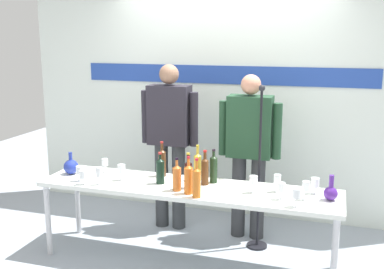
% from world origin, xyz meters
% --- Properties ---
extents(ground_plane, '(10.00, 10.00, 0.00)m').
position_xyz_m(ground_plane, '(0.00, 0.00, 0.00)').
color(ground_plane, '#969FAB').
extents(back_wall, '(4.69, 0.11, 3.00)m').
position_xyz_m(back_wall, '(0.00, 1.34, 1.50)').
color(back_wall, white).
rests_on(back_wall, ground).
extents(display_table, '(2.68, 0.62, 0.72)m').
position_xyz_m(display_table, '(0.00, 0.00, 0.67)').
color(display_table, white).
rests_on(display_table, ground).
extents(decanter_blue_left, '(0.14, 0.14, 0.22)m').
position_xyz_m(decanter_blue_left, '(-1.18, 0.01, 0.80)').
color(decanter_blue_left, '#233499').
rests_on(decanter_blue_left, display_table).
extents(decanter_blue_right, '(0.11, 0.11, 0.21)m').
position_xyz_m(decanter_blue_right, '(1.22, 0.01, 0.79)').
color(decanter_blue_right, '#4E238B').
rests_on(decanter_blue_right, display_table).
extents(presenter_left, '(0.62, 0.22, 1.74)m').
position_xyz_m(presenter_left, '(-0.42, 0.70, 1.01)').
color(presenter_left, '#323538').
rests_on(presenter_left, ground).
extents(presenter_right, '(0.62, 0.22, 1.66)m').
position_xyz_m(presenter_right, '(0.42, 0.70, 0.95)').
color(presenter_right, '#313335').
rests_on(presenter_right, ground).
extents(wine_bottle_0, '(0.07, 0.07, 0.32)m').
position_xyz_m(wine_bottle_0, '(0.14, 0.09, 0.86)').
color(wine_bottle_0, '#522D12').
rests_on(wine_bottle_0, display_table).
extents(wine_bottle_1, '(0.07, 0.07, 0.33)m').
position_xyz_m(wine_bottle_1, '(0.17, -0.25, 0.86)').
color(wine_bottle_1, '#CB641B').
rests_on(wine_bottle_1, display_table).
extents(wine_bottle_2, '(0.07, 0.07, 0.33)m').
position_xyz_m(wine_bottle_2, '(0.04, 0.20, 0.86)').
color(wine_bottle_2, gold).
rests_on(wine_bottle_2, display_table).
extents(wine_bottle_3, '(0.06, 0.06, 0.32)m').
position_xyz_m(wine_bottle_3, '(0.03, -0.05, 0.86)').
color(wine_bottle_3, black).
rests_on(wine_bottle_3, display_table).
extents(wine_bottle_4, '(0.07, 0.07, 0.29)m').
position_xyz_m(wine_bottle_4, '(-0.04, -0.14, 0.84)').
color(wine_bottle_4, '#CA6425').
rests_on(wine_bottle_4, display_table).
extents(wine_bottle_5, '(0.08, 0.08, 0.29)m').
position_xyz_m(wine_bottle_5, '(-0.25, 0.00, 0.85)').
color(wine_bottle_5, black).
rests_on(wine_bottle_5, display_table).
extents(wine_bottle_6, '(0.07, 0.07, 0.32)m').
position_xyz_m(wine_bottle_6, '(0.07, -0.18, 0.86)').
color(wine_bottle_6, orange).
rests_on(wine_bottle_6, display_table).
extents(wine_bottle_7, '(0.07, 0.07, 0.34)m').
position_xyz_m(wine_bottle_7, '(-0.32, 0.21, 0.86)').
color(wine_bottle_7, '#54321A').
rests_on(wine_bottle_7, display_table).
extents(wine_bottle_8, '(0.07, 0.07, 0.31)m').
position_xyz_m(wine_bottle_8, '(0.20, 0.17, 0.86)').
color(wine_bottle_8, '#1C321B').
rests_on(wine_bottle_8, display_table).
extents(wine_glass_left_0, '(0.07, 0.07, 0.14)m').
position_xyz_m(wine_glass_left_0, '(-0.98, -0.16, 0.83)').
color(wine_glass_left_0, white).
rests_on(wine_glass_left_0, display_table).
extents(wine_glass_left_1, '(0.07, 0.07, 0.13)m').
position_xyz_m(wine_glass_left_1, '(-0.89, -0.24, 0.82)').
color(wine_glass_left_1, white).
rests_on(wine_glass_left_1, display_table).
extents(wine_glass_left_2, '(0.06, 0.06, 0.14)m').
position_xyz_m(wine_glass_left_2, '(-0.89, 0.16, 0.82)').
color(wine_glass_left_2, white).
rests_on(wine_glass_left_2, display_table).
extents(wine_glass_left_3, '(0.06, 0.06, 0.16)m').
position_xyz_m(wine_glass_left_3, '(-0.76, -0.19, 0.84)').
color(wine_glass_left_3, white).
rests_on(wine_glass_left_3, display_table).
extents(wine_glass_left_4, '(0.07, 0.07, 0.15)m').
position_xyz_m(wine_glass_left_4, '(-0.62, -0.02, 0.83)').
color(wine_glass_left_4, white).
rests_on(wine_glass_left_4, display_table).
extents(wine_glass_right_0, '(0.07, 0.07, 0.15)m').
position_xyz_m(wine_glass_right_0, '(0.59, -0.00, 0.83)').
color(wine_glass_right_0, white).
rests_on(wine_glass_right_0, display_table).
extents(wine_glass_right_1, '(0.06, 0.06, 0.15)m').
position_xyz_m(wine_glass_right_1, '(0.78, 0.09, 0.83)').
color(wine_glass_right_1, white).
rests_on(wine_glass_right_1, display_table).
extents(wine_glass_right_2, '(0.07, 0.07, 0.14)m').
position_xyz_m(wine_glass_right_2, '(1.09, 0.13, 0.82)').
color(wine_glass_right_2, white).
rests_on(wine_glass_right_2, display_table).
extents(wine_glass_right_3, '(0.07, 0.07, 0.15)m').
position_xyz_m(wine_glass_right_3, '(0.97, -0.23, 0.83)').
color(wine_glass_right_3, white).
rests_on(wine_glass_right_3, display_table).
extents(wine_glass_right_4, '(0.07, 0.07, 0.14)m').
position_xyz_m(wine_glass_right_4, '(0.83, -0.09, 0.82)').
color(wine_glass_right_4, white).
rests_on(wine_glass_right_4, display_table).
extents(wine_glass_right_5, '(0.06, 0.06, 0.16)m').
position_xyz_m(wine_glass_right_5, '(1.03, -0.04, 0.84)').
color(wine_glass_right_5, white).
rests_on(wine_glass_right_5, display_table).
extents(microphone_stand, '(0.20, 0.20, 1.59)m').
position_xyz_m(microphone_stand, '(0.56, 0.49, 0.54)').
color(microphone_stand, black).
rests_on(microphone_stand, ground).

